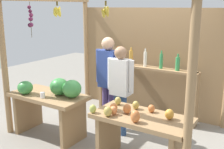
# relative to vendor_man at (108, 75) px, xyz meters

# --- Properties ---
(ground_plane) EXTENTS (12.00, 12.00, 0.00)m
(ground_plane) POSITION_rel_vendor_man_xyz_m (0.20, 0.02, -0.97)
(ground_plane) COLOR gray
(ground_plane) RESTS_ON ground
(market_stall) EXTENTS (3.19, 2.29, 2.33)m
(market_stall) POSITION_rel_vendor_man_xyz_m (0.20, 0.52, 0.40)
(market_stall) COLOR #99754C
(market_stall) RESTS_ON ground
(fruit_counter_left) EXTENTS (1.29, 0.67, 1.01)m
(fruit_counter_left) POSITION_rel_vendor_man_xyz_m (-0.57, -0.79, -0.32)
(fruit_counter_left) COLOR #99754C
(fruit_counter_left) RESTS_ON ground
(fruit_counter_right) EXTENTS (1.31, 0.65, 0.89)m
(fruit_counter_right) POSITION_rel_vendor_man_xyz_m (1.03, -0.80, -0.42)
(fruit_counter_right) COLOR #99754C
(fruit_counter_right) RESTS_ON ground
(bottle_shelf_unit) EXTENTS (2.05, 0.22, 1.34)m
(bottle_shelf_unit) POSITION_rel_vendor_man_xyz_m (0.29, 0.84, -0.17)
(bottle_shelf_unit) COLOR #99754C
(bottle_shelf_unit) RESTS_ON ground
(vendor_man) EXTENTS (0.48, 0.22, 1.62)m
(vendor_man) POSITION_rel_vendor_man_xyz_m (0.00, 0.00, 0.00)
(vendor_man) COLOR #4D3C77
(vendor_man) RESTS_ON ground
(vendor_woman) EXTENTS (0.48, 0.20, 1.50)m
(vendor_woman) POSITION_rel_vendor_man_xyz_m (0.32, -0.12, -0.08)
(vendor_woman) COLOR navy
(vendor_woman) RESTS_ON ground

